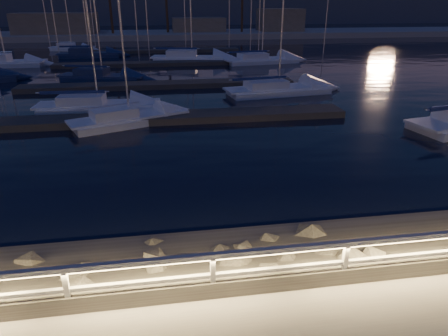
{
  "coord_description": "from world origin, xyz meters",
  "views": [
    {
      "loc": [
        0.15,
        -6.94,
        5.94
      ],
      "look_at": [
        1.87,
        4.0,
        1.28
      ],
      "focal_mm": 32.0,
      "sensor_mm": 36.0,
      "label": 1
    }
  ],
  "objects": [
    {
      "name": "ground",
      "position": [
        0.0,
        0.0,
        0.0
      ],
      "size": [
        400.0,
        400.0,
        0.0
      ],
      "primitive_type": "plane",
      "color": "#AEAA9D",
      "rests_on": "ground"
    },
    {
      "name": "harbor_water",
      "position": [
        0.0,
        31.22,
        -0.97
      ],
      "size": [
        400.0,
        440.0,
        0.6
      ],
      "color": "black",
      "rests_on": "ground"
    },
    {
      "name": "guard_rail",
      "position": [
        -0.07,
        -0.0,
        0.77
      ],
      "size": [
        44.11,
        0.12,
        1.06
      ],
      "color": "silver",
      "rests_on": "ground"
    },
    {
      "name": "floating_docks",
      "position": [
        0.0,
        32.5,
        -0.4
      ],
      "size": [
        22.0,
        36.0,
        0.4
      ],
      "color": "#514B43",
      "rests_on": "ground"
    },
    {
      "name": "far_shore",
      "position": [
        -0.12,
        74.05,
        0.29
      ],
      "size": [
        160.0,
        14.0,
        5.2
      ],
      "color": "#AEAA9D",
      "rests_on": "ground"
    },
    {
      "name": "distant_hills",
      "position": [
        -22.13,
        133.69,
        4.74
      ],
      "size": [
        230.0,
        37.5,
        18.0
      ],
      "color": "#3D475E",
      "rests_on": "ground"
    },
    {
      "name": "sailboat_b",
      "position": [
        -1.92,
        15.6,
        -0.2
      ],
      "size": [
        6.88,
        4.28,
        11.41
      ],
      "rotation": [
        0.0,
        0.0,
        0.39
      ],
      "color": "white",
      "rests_on": "ground"
    },
    {
      "name": "sailboat_c",
      "position": [
        -4.07,
        18.91,
        -0.19
      ],
      "size": [
        7.78,
        2.69,
        13.0
      ],
      "rotation": [
        0.0,
        0.0,
        -0.05
      ],
      "color": "white",
      "rests_on": "ground"
    },
    {
      "name": "sailboat_g",
      "position": [
        -5.09,
        29.78,
        -0.19
      ],
      "size": [
        7.76,
        4.16,
        12.7
      ],
      "rotation": [
        0.0,
        0.0,
        -0.28
      ],
      "color": "navy",
      "rests_on": "ground"
    },
    {
      "name": "sailboat_h",
      "position": [
        8.68,
        22.1,
        -0.19
      ],
      "size": [
        8.48,
        3.63,
        13.9
      ],
      "rotation": [
        0.0,
        0.0,
        0.15
      ],
      "color": "white",
      "rests_on": "ground"
    },
    {
      "name": "sailboat_i",
      "position": [
        -16.3,
        39.77,
        -0.12
      ],
      "size": [
        8.12,
        2.7,
        13.75
      ],
      "rotation": [
        0.0,
        0.0,
        -0.03
      ],
      "color": "white",
      "rests_on": "ground"
    },
    {
      "name": "sailboat_k",
      "position": [
        3.6,
        40.4,
        -0.13
      ],
      "size": [
        9.55,
        4.53,
        15.63
      ],
      "rotation": [
        0.0,
        0.0,
        -0.21
      ],
      "color": "white",
      "rests_on": "ground"
    },
    {
      "name": "sailboat_l",
      "position": [
        11.31,
        37.96,
        -0.17
      ],
      "size": [
        8.95,
        3.84,
        14.66
      ],
      "rotation": [
        0.0,
        0.0,
        0.15
      ],
      "color": "white",
      "rests_on": "ground"
    },
    {
      "name": "sailboat_m",
      "position": [
        -12.14,
        54.07,
        -0.2
      ],
      "size": [
        6.37,
        3.14,
        10.51
      ],
      "rotation": [
        0.0,
        0.0,
        -0.23
      ],
      "color": "white",
      "rests_on": "ground"
    },
    {
      "name": "sailboat_n",
      "position": [
        -8.62,
        46.25,
        -0.17
      ],
      "size": [
        7.73,
        2.62,
        13.01
      ],
      "rotation": [
        0.0,
        0.0,
        0.04
      ],
      "color": "navy",
      "rests_on": "ground"
    }
  ]
}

